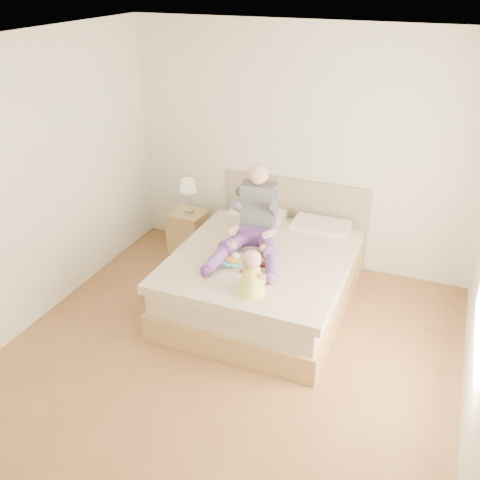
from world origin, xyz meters
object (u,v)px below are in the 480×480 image
at_px(nightstand, 189,231).
at_px(tray, 245,259).
at_px(bed, 267,273).
at_px(baby, 252,276).
at_px(adult, 254,224).

distance_m(nightstand, tray, 1.57).
bearing_deg(tray, nightstand, 115.78).
bearing_deg(nightstand, bed, -23.03).
bearing_deg(nightstand, baby, -42.01).
relative_size(nightstand, tray, 0.88).
height_order(nightstand, tray, tray).
relative_size(tray, baby, 1.40).
distance_m(nightstand, baby, 2.10).
relative_size(bed, baby, 5.19).
xyz_separation_m(nightstand, tray, (1.15, -1.00, 0.38)).
xyz_separation_m(adult, tray, (0.04, -0.34, -0.22)).
bearing_deg(adult, baby, -79.23).
xyz_separation_m(bed, tray, (-0.11, -0.34, 0.32)).
height_order(tray, baby, baby).
relative_size(bed, nightstand, 4.22).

